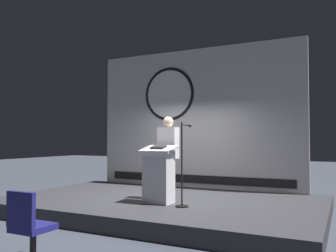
{
  "coord_description": "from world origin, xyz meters",
  "views": [
    {
      "loc": [
        3.48,
        -6.66,
        1.53
      ],
      "look_at": [
        0.21,
        -0.15,
        1.8
      ],
      "focal_mm": 38.1,
      "sensor_mm": 36.0,
      "label": 1
    }
  ],
  "objects_px": {
    "podium": "(159,175)",
    "microphone_stand": "(183,176)",
    "speaker_person": "(168,157)",
    "audience_chair_left": "(28,222)"
  },
  "relations": [
    {
      "from": "podium",
      "to": "microphone_stand",
      "type": "relative_size",
      "value": 0.72
    },
    {
      "from": "microphone_stand",
      "to": "audience_chair_left",
      "type": "bearing_deg",
      "value": -107.45
    },
    {
      "from": "speaker_person",
      "to": "audience_chair_left",
      "type": "bearing_deg",
      "value": -94.74
    },
    {
      "from": "podium",
      "to": "speaker_person",
      "type": "bearing_deg",
      "value": 94.21
    },
    {
      "from": "speaker_person",
      "to": "microphone_stand",
      "type": "xyz_separation_m",
      "value": [
        0.59,
        -0.58,
        -0.32
      ]
    },
    {
      "from": "speaker_person",
      "to": "microphone_stand",
      "type": "bearing_deg",
      "value": -44.19
    },
    {
      "from": "podium",
      "to": "microphone_stand",
      "type": "height_order",
      "value": "microphone_stand"
    },
    {
      "from": "podium",
      "to": "microphone_stand",
      "type": "bearing_deg",
      "value": -9.95
    },
    {
      "from": "audience_chair_left",
      "to": "speaker_person",
      "type": "bearing_deg",
      "value": 85.26
    },
    {
      "from": "podium",
      "to": "audience_chair_left",
      "type": "height_order",
      "value": "podium"
    }
  ]
}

